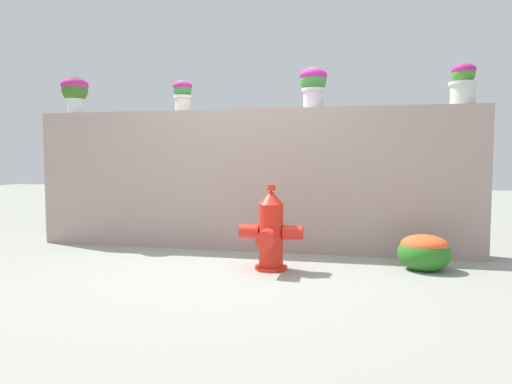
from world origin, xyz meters
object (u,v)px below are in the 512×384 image
potted_plant_3 (463,82)px  potted_plant_1 (183,93)px  flower_bush_left (424,251)px  fire_hydrant (271,232)px  potted_plant_0 (75,90)px  potted_plant_2 (313,83)px

potted_plant_3 → potted_plant_1: bearing=179.9°
potted_plant_1 → flower_bush_left: 3.08m
potted_plant_3 → flower_bush_left: potted_plant_3 is taller
potted_plant_3 → fire_hydrant: size_ratio=0.54×
potted_plant_0 → potted_plant_2: bearing=0.9°
potted_plant_1 → fire_hydrant: (1.19, -0.93, -1.42)m
potted_plant_1 → flower_bush_left: potted_plant_1 is taller
fire_hydrant → flower_bush_left: (1.37, 0.30, -0.17)m
potted_plant_2 → potted_plant_1: bearing=-179.7°
potted_plant_2 → potted_plant_3: size_ratio=1.05×
potted_plant_1 → flower_bush_left: bearing=-14.0°
fire_hydrant → flower_bush_left: size_ratio=1.66×
potted_plant_2 → fire_hydrant: bearing=-106.9°
potted_plant_0 → potted_plant_2: size_ratio=0.98×
potted_plant_1 → fire_hydrant: bearing=-38.1°
potted_plant_2 → flower_bush_left: (1.08, -0.65, -1.64)m
potted_plant_3 → fire_hydrant: bearing=-152.5°
potted_plant_1 → potted_plant_2: (1.48, 0.01, 0.06)m
potted_plant_0 → flower_bush_left: (3.91, -0.60, -1.65)m
potted_plant_2 → flower_bush_left: potted_plant_2 is taller
potted_plant_0 → potted_plant_2: (2.83, 0.05, -0.00)m
potted_plant_0 → fire_hydrant: potted_plant_0 is taller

